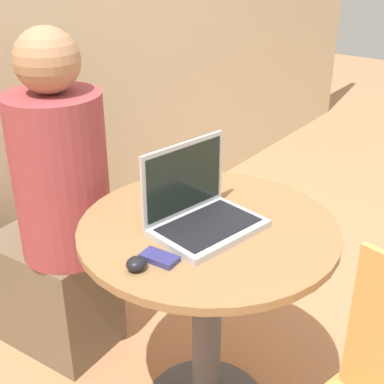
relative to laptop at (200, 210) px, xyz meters
name	(u,v)px	position (x,y,z in m)	size (l,w,h in m)	color
round_table	(207,285)	(0.02, -0.02, -0.27)	(0.77, 0.77, 0.75)	#4C4C51
laptop	(200,210)	(0.00, 0.00, 0.00)	(0.34, 0.27, 0.24)	#B7B7BC
cell_phone	(159,258)	(-0.21, -0.02, -0.05)	(0.06, 0.10, 0.02)	navy
computer_mouse	(136,264)	(-0.28, 0.00, -0.04)	(0.06, 0.05, 0.03)	black
person_seated	(57,229)	(-0.03, 0.63, -0.27)	(0.34, 0.52, 1.27)	brown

